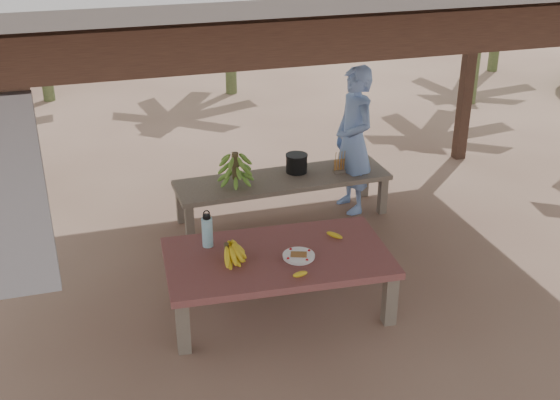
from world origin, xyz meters
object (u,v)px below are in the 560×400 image
object	(u,v)px
water_flask	(207,231)
cooking_pot	(297,164)
bench	(283,183)
plate	(299,256)
woman	(354,140)
ripe_banana_bunch	(227,251)
work_table	(278,262)

from	to	relation	value
water_flask	cooking_pot	distance (m)	1.84
bench	cooking_pot	xyz separation A→B (m)	(0.18, 0.11, 0.15)
bench	water_flask	xyz separation A→B (m)	(-1.03, -1.27, 0.24)
plate	cooking_pot	xyz separation A→B (m)	(0.55, 1.79, 0.03)
bench	woman	bearing A→B (deg)	-1.72
water_flask	plate	bearing A→B (deg)	-31.75
plate	cooking_pot	distance (m)	1.87
plate	water_flask	distance (m)	0.78
bench	ripe_banana_bunch	xyz separation A→B (m)	(-0.93, -1.56, 0.19)
bench	plate	bearing A→B (deg)	-104.41
plate	woman	distance (m)	2.04
bench	cooking_pot	bearing A→B (deg)	29.19
bench	water_flask	bearing A→B (deg)	-130.80
bench	water_flask	size ratio (longest dim) A/B	6.76
ripe_banana_bunch	woman	size ratio (longest dim) A/B	0.19
work_table	plate	distance (m)	0.20
water_flask	work_table	bearing A→B (deg)	-30.77
plate	woman	bearing A→B (deg)	55.91
ripe_banana_bunch	plate	world-z (taller)	ripe_banana_bunch
ripe_banana_bunch	water_flask	distance (m)	0.31
bench	ripe_banana_bunch	distance (m)	1.83
cooking_pot	plate	bearing A→B (deg)	-107.24
work_table	water_flask	distance (m)	0.63
bench	plate	world-z (taller)	plate
ripe_banana_bunch	woman	bearing A→B (deg)	42.61
work_table	woman	bearing A→B (deg)	54.42
plate	work_table	bearing A→B (deg)	145.01
bench	woman	distance (m)	0.85
plate	woman	size ratio (longest dim) A/B	0.17
work_table	ripe_banana_bunch	xyz separation A→B (m)	(-0.41, 0.02, 0.15)
ripe_banana_bunch	cooking_pot	xyz separation A→B (m)	(1.11, 1.67, -0.04)
water_flask	woman	world-z (taller)	woman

